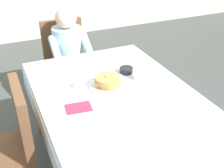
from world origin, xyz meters
name	(u,v)px	position (x,y,z in m)	size (l,w,h in m)	color
ground_plane	(114,164)	(0.00, 0.00, 0.00)	(14.00, 14.00, 0.00)	#474C47
dining_table_main	(114,101)	(0.00, 0.00, 0.65)	(1.12, 1.52, 0.74)	silver
chair_diner	(66,58)	(-0.05, 1.17, 0.53)	(0.44, 0.45, 0.93)	brown
diner_person	(69,51)	(-0.05, 1.01, 0.67)	(0.40, 0.43, 1.12)	silver
chair_left_side	(11,142)	(-0.77, 0.00, 0.53)	(0.45, 0.44, 0.93)	brown
plate_breakfast	(108,86)	(-0.02, 0.07, 0.75)	(0.28, 0.28, 0.02)	white
breakfast_stack	(108,81)	(-0.02, 0.07, 0.79)	(0.20, 0.20, 0.08)	tan
cup_coffee	(139,74)	(0.25, 0.09, 0.78)	(0.11, 0.08, 0.08)	white
bowl_butter	(126,70)	(0.21, 0.23, 0.76)	(0.11, 0.11, 0.04)	black
syrup_pitcher	(76,82)	(-0.24, 0.17, 0.78)	(0.08, 0.08, 0.07)	silver
fork_left_of_plate	(85,93)	(-0.21, 0.05, 0.74)	(0.18, 0.01, 0.01)	silver
knife_right_of_plate	(132,83)	(0.17, 0.05, 0.74)	(0.20, 0.01, 0.01)	silver
spoon_near_edge	(125,106)	(-0.02, -0.21, 0.74)	(0.15, 0.01, 0.01)	silver
napkin_folded	(79,108)	(-0.31, -0.10, 0.74)	(0.17, 0.12, 0.01)	#8C2D4C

